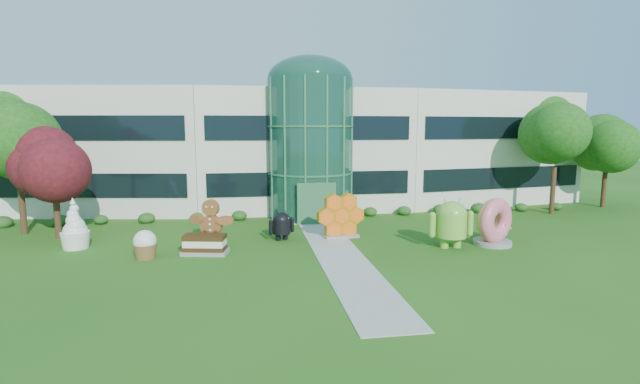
{
  "coord_description": "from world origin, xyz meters",
  "views": [
    {
      "loc": [
        -4.53,
        -21.07,
        6.44
      ],
      "look_at": [
        -0.24,
        6.0,
        2.6
      ],
      "focal_mm": 26.0,
      "sensor_mm": 36.0,
      "label": 1
    }
  ],
  "objects": [
    {
      "name": "ground",
      "position": [
        0.0,
        0.0,
        0.0
      ],
      "size": [
        140.0,
        140.0,
        0.0
      ],
      "primitive_type": "plane",
      "color": "#215114",
      "rests_on": "ground"
    },
    {
      "name": "building",
      "position": [
        0.0,
        18.0,
        4.65
      ],
      "size": [
        46.0,
        15.0,
        9.3
      ],
      "primitive_type": null,
      "color": "beige",
      "rests_on": "ground"
    },
    {
      "name": "atrium",
      "position": [
        0.0,
        12.0,
        4.9
      ],
      "size": [
        6.0,
        6.0,
        9.8
      ],
      "primitive_type": "cylinder",
      "color": "#194738",
      "rests_on": "ground"
    },
    {
      "name": "walkway",
      "position": [
        0.0,
        2.0,
        0.02
      ],
      "size": [
        2.4,
        20.0,
        0.04
      ],
      "primitive_type": "cube",
      "color": "#9E9E93",
      "rests_on": "ground"
    },
    {
      "name": "tree_red",
      "position": [
        -15.5,
        7.5,
        3.0
      ],
      "size": [
        4.0,
        4.0,
        6.0
      ],
      "primitive_type": null,
      "color": "#3F0C14",
      "rests_on": "ground"
    },
    {
      "name": "trees_backdrop",
      "position": [
        0.0,
        13.0,
        4.2
      ],
      "size": [
        52.0,
        8.0,
        8.4
      ],
      "primitive_type": null,
      "color": "#174310",
      "rests_on": "ground"
    },
    {
      "name": "android_green",
      "position": [
        6.24,
        1.86,
        1.49
      ],
      "size": [
        2.66,
        1.8,
        2.97
      ],
      "primitive_type": null,
      "rotation": [
        0.0,
        0.0,
        0.02
      ],
      "color": "#76B63A",
      "rests_on": "ground"
    },
    {
      "name": "android_black",
      "position": [
        -2.63,
        5.0,
        0.95
      ],
      "size": [
        1.97,
        1.67,
        1.89
      ],
      "primitive_type": null,
      "rotation": [
        0.0,
        0.0,
        0.4
      ],
      "color": "black",
      "rests_on": "ground"
    },
    {
      "name": "donut",
      "position": [
        8.79,
        2.07,
        1.33
      ],
      "size": [
        2.84,
        2.23,
        2.66
      ],
      "primitive_type": null,
      "rotation": [
        0.0,
        0.0,
        0.46
      ],
      "color": "#DA5373",
      "rests_on": "ground"
    },
    {
      "name": "gingerbread",
      "position": [
        -6.51,
        4.16,
        1.31
      ],
      "size": [
        3.04,
        2.04,
        2.62
      ],
      "primitive_type": null,
      "rotation": [
        0.0,
        0.0,
        -0.37
      ],
      "color": "brown",
      "rests_on": "ground"
    },
    {
      "name": "ice_cream_sandwich",
      "position": [
        -6.73,
        2.62,
        0.51
      ],
      "size": [
        2.47,
        1.57,
        1.02
      ],
      "primitive_type": null,
      "rotation": [
        0.0,
        0.0,
        -0.2
      ],
      "color": "black",
      "rests_on": "ground"
    },
    {
      "name": "honeycomb",
      "position": [
        0.85,
        5.1,
        1.19
      ],
      "size": [
        3.15,
        1.54,
        2.37
      ],
      "primitive_type": null,
      "rotation": [
        0.0,
        0.0,
        0.16
      ],
      "color": "orange",
      "rests_on": "ground"
    },
    {
      "name": "froyo",
      "position": [
        -13.68,
        4.86,
        1.35
      ],
      "size": [
        2.09,
        2.09,
        2.7
      ],
      "primitive_type": null,
      "rotation": [
        0.0,
        0.0,
        -0.44
      ],
      "color": "white",
      "rests_on": "ground"
    },
    {
      "name": "cupcake",
      "position": [
        -9.57,
        2.24,
        0.72
      ],
      "size": [
        1.24,
        1.24,
        1.44
      ],
      "primitive_type": null,
      "rotation": [
        0.0,
        0.0,
        0.03
      ],
      "color": "white",
      "rests_on": "ground"
    }
  ]
}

